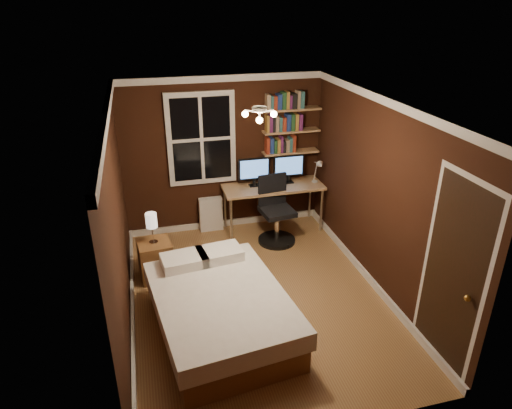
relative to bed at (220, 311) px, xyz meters
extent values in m
plane|color=brown|center=(0.58, 0.54, -0.28)|extent=(4.20, 4.20, 0.00)
cube|color=black|center=(0.58, 2.64, 0.97)|extent=(3.20, 0.04, 2.50)
cube|color=black|center=(-1.02, 0.54, 0.97)|extent=(0.04, 4.20, 2.50)
cube|color=black|center=(2.18, 0.54, 0.97)|extent=(0.04, 4.20, 2.50)
cube|color=white|center=(0.58, 0.54, 2.22)|extent=(3.20, 4.20, 0.02)
cube|color=silver|center=(0.23, 2.60, 1.27)|extent=(1.06, 0.06, 1.46)
sphere|color=gold|center=(2.13, -1.31, 0.72)|extent=(0.06, 0.06, 0.06)
cube|color=#9E774C|center=(1.66, 2.52, 0.97)|extent=(0.92, 0.22, 0.03)
cube|color=#9E774C|center=(1.66, 2.52, 1.32)|extent=(0.92, 0.22, 0.03)
cube|color=#9E774C|center=(1.66, 2.52, 1.67)|extent=(0.92, 0.22, 0.03)
cube|color=brown|center=(0.00, -0.03, -0.13)|extent=(1.55, 2.04, 0.30)
cube|color=silver|center=(0.00, -0.03, 0.13)|extent=(1.63, 2.11, 0.23)
cube|color=white|center=(-0.31, 0.68, 0.31)|extent=(0.59, 0.44, 0.13)
cube|color=white|center=(0.14, 0.73, 0.31)|extent=(0.59, 0.44, 0.13)
cube|color=brown|center=(-0.66, 1.33, -0.01)|extent=(0.48, 0.48, 0.54)
cube|color=silver|center=(0.31, 2.53, 0.00)|extent=(0.38, 0.13, 0.57)
cube|color=#9E774C|center=(1.31, 2.31, 0.47)|extent=(1.62, 0.61, 0.04)
cylinder|color=beige|center=(0.56, 2.05, 0.08)|extent=(0.04, 0.04, 0.73)
cylinder|color=beige|center=(2.06, 2.05, 0.08)|extent=(0.04, 0.04, 0.73)
cylinder|color=beige|center=(0.56, 2.58, 0.08)|extent=(0.04, 0.04, 0.73)
cylinder|color=beige|center=(2.06, 2.58, 0.08)|extent=(0.04, 0.04, 0.73)
cylinder|color=black|center=(1.25, 1.86, -0.26)|extent=(0.59, 0.59, 0.05)
cylinder|color=silver|center=(1.25, 1.86, -0.01)|extent=(0.07, 0.07, 0.44)
cube|color=black|center=(1.25, 1.86, 0.25)|extent=(0.53, 0.53, 0.08)
cube|color=black|center=(1.22, 2.07, 0.53)|extent=(0.46, 0.11, 0.50)
camera|label=1|loc=(-0.66, -4.20, 3.29)|focal=32.00mm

